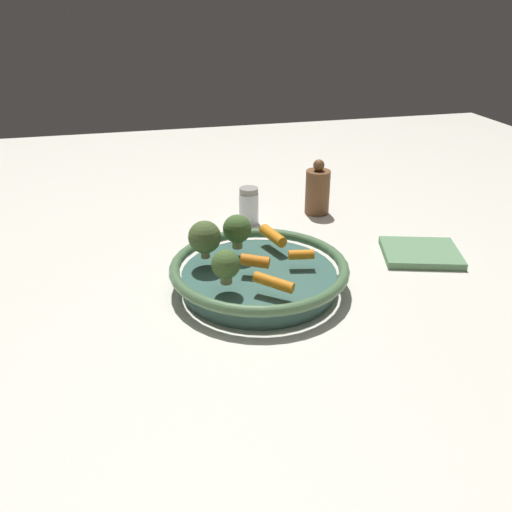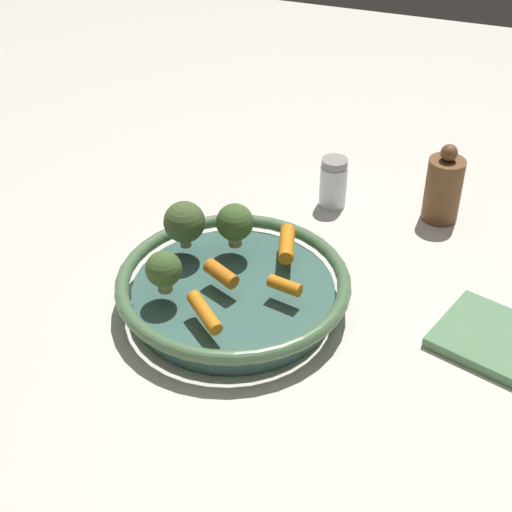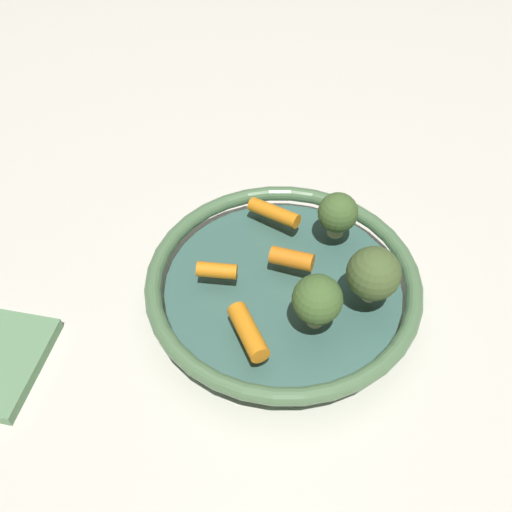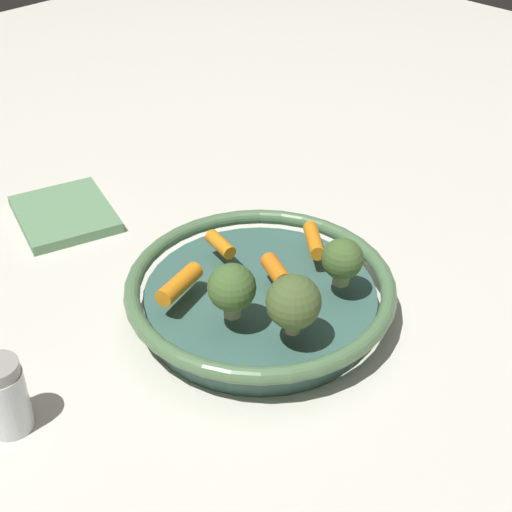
{
  "view_description": "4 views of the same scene",
  "coord_description": "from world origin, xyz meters",
  "views": [
    {
      "loc": [
        -0.2,
        -0.79,
        0.46
      ],
      "look_at": [
        -0.01,
        -0.01,
        0.07
      ],
      "focal_mm": 38.42,
      "sensor_mm": 36.0,
      "label": 1
    },
    {
      "loc": [
        0.3,
        -0.71,
        0.64
      ],
      "look_at": [
        0.02,
        0.02,
        0.08
      ],
      "focal_mm": 53.99,
      "sensor_mm": 36.0,
      "label": 2
    },
    {
      "loc": [
        0.07,
        0.41,
        0.53
      ],
      "look_at": [
        0.03,
        -0.0,
        0.08
      ],
      "focal_mm": 41.5,
      "sensor_mm": 36.0,
      "label": 3
    },
    {
      "loc": [
        -0.45,
        0.46,
        0.54
      ],
      "look_at": [
        0.02,
        -0.01,
        0.06
      ],
      "focal_mm": 51.73,
      "sensor_mm": 36.0,
      "label": 4
    }
  ],
  "objects": [
    {
      "name": "ground_plane",
      "position": [
        0.0,
        0.0,
        0.0
      ],
      "size": [
        2.42,
        2.42,
        0.0
      ],
      "primitive_type": "plane",
      "color": "silver"
    },
    {
      "name": "serving_bowl",
      "position": [
        0.0,
        0.0,
        0.03
      ],
      "size": [
        0.3,
        0.3,
        0.05
      ],
      "color": "#3D665B",
      "rests_on": "ground_plane"
    },
    {
      "name": "baby_carrot_near_rim",
      "position": [
        0.07,
        -0.01,
        0.06
      ],
      "size": [
        0.05,
        0.02,
        0.02
      ],
      "primitive_type": "cylinder",
      "rotation": [
        1.59,
        0.0,
        4.51
      ],
      "color": "orange",
      "rests_on": "serving_bowl"
    },
    {
      "name": "baby_carrot_right",
      "position": [
        -0.0,
        -0.09,
        0.06
      ],
      "size": [
        0.06,
        0.06,
        0.02
      ],
      "primitive_type": "cylinder",
      "rotation": [
        1.66,
        0.0,
        0.86
      ],
      "color": "orange",
      "rests_on": "serving_bowl"
    },
    {
      "name": "baby_carrot_back",
      "position": [
        -0.01,
        -0.01,
        0.06
      ],
      "size": [
        0.05,
        0.04,
        0.02
      ],
      "primitive_type": "cylinder",
      "rotation": [
        1.51,
        0.0,
        4.27
      ],
      "color": "orange",
      "rests_on": "serving_bowl"
    },
    {
      "name": "baby_carrot_left",
      "position": [
        0.05,
        0.08,
        0.06
      ],
      "size": [
        0.04,
        0.07,
        0.02
      ],
      "primitive_type": "cylinder",
      "rotation": [
        1.52,
        0.0,
        3.43
      ],
      "color": "orange",
      "rests_on": "serving_bowl"
    },
    {
      "name": "broccoli_floret_edge",
      "position": [
        -0.07,
        -0.06,
        0.08
      ],
      "size": [
        0.05,
        0.05,
        0.05
      ],
      "color": "tan",
      "rests_on": "serving_bowl"
    },
    {
      "name": "broccoli_floret_large",
      "position": [
        -0.08,
        0.04,
        0.09
      ],
      "size": [
        0.06,
        0.06,
        0.07
      ],
      "color": "tan",
      "rests_on": "serving_bowl"
    },
    {
      "name": "broccoli_floret_small",
      "position": [
        -0.02,
        0.06,
        0.08
      ],
      "size": [
        0.05,
        0.05,
        0.06
      ],
      "color": "tan",
      "rests_on": "serving_bowl"
    },
    {
      "name": "salt_shaker",
      "position": [
        0.05,
        0.29,
        0.04
      ],
      "size": [
        0.04,
        0.04,
        0.08
      ],
      "color": "silver",
      "rests_on": "ground_plane"
    },
    {
      "name": "pepper_mill",
      "position": [
        0.21,
        0.31,
        0.05
      ],
      "size": [
        0.05,
        0.05,
        0.12
      ],
      "color": "brown",
      "rests_on": "ground_plane"
    },
    {
      "name": "dish_towel",
      "position": [
        0.33,
        0.05,
        0.01
      ],
      "size": [
        0.17,
        0.16,
        0.01
      ],
      "primitive_type": "cube",
      "rotation": [
        0.0,
        0.0,
        -0.3
      ],
      "color": "#669366",
      "rests_on": "ground_plane"
    }
  ]
}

